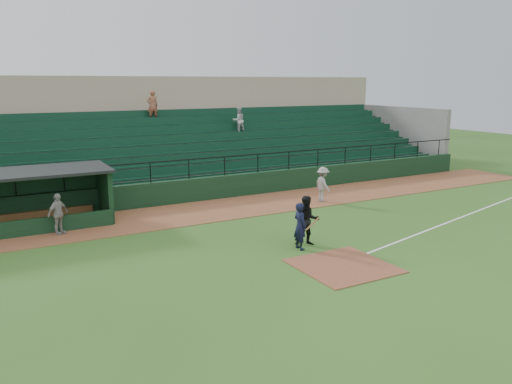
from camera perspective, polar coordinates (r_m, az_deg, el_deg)
ground at (r=18.09m, az=7.77°, el=-7.29°), size 90.00×90.00×0.00m
warning_track at (r=24.67m, az=-3.38°, el=-1.85°), size 40.00×4.00×0.03m
home_plate_dirt at (r=17.34m, az=9.76°, el=-8.17°), size 3.00×3.00×0.03m
foul_line at (r=24.29m, az=21.36°, el=-2.94°), size 17.49×4.44×0.01m
stadium_structure at (r=31.99m, az=-10.06°, el=5.39°), size 38.00×13.08×6.40m
batter_at_plate at (r=18.60m, az=4.97°, el=-3.82°), size 1.01×0.69×1.76m
umpire at (r=19.09m, az=5.77°, el=-3.23°), size 1.13×1.03×1.88m
runner at (r=26.07m, az=7.52°, el=0.86°), size 0.75×1.19×1.77m
dugout_player_a at (r=21.75m, az=-21.34°, el=-2.30°), size 1.04×0.89×1.67m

